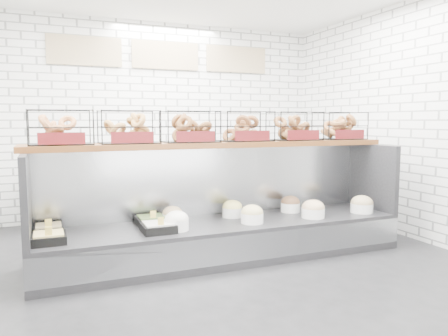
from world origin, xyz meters
name	(u,v)px	position (x,y,z in m)	size (l,w,h in m)	color
ground	(237,265)	(0.00, 0.00, 0.00)	(5.50, 5.50, 0.00)	black
room_shell	(215,70)	(0.00, 0.60, 2.06)	(5.02, 5.51, 3.01)	white
display_case	(224,227)	(0.00, 0.34, 0.33)	(4.00, 0.90, 1.20)	black
bagel_shelf	(218,130)	(0.00, 0.52, 1.39)	(4.10, 0.50, 0.40)	#4E2810
prep_counter	(172,188)	(-0.01, 2.43, 0.47)	(4.00, 0.60, 1.20)	#93969B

